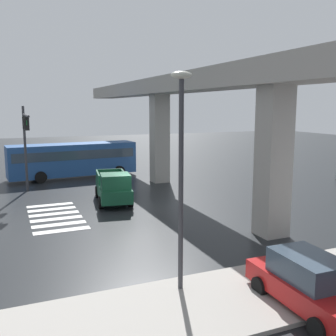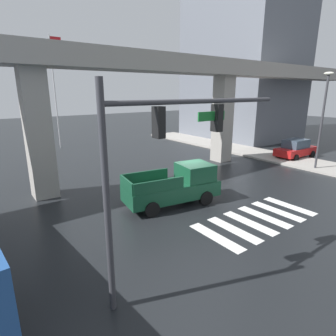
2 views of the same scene
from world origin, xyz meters
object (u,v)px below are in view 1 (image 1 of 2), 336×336
Objects in this scene: city_bus at (73,158)px; traffic_signal_mast at (26,133)px; pickup_truck at (113,188)px; sedan_red at (309,283)px; street_lamp_near_corner at (181,158)px.

traffic_signal_mast is (5.73, -4.05, 2.67)m from city_bus.
pickup_truck reaches higher than sedan_red.
city_bus is 1.51× the size of street_lamp_near_corner.
sedan_red is (25.47, 2.91, -0.87)m from city_bus.
traffic_signal_mast reaches higher than sedan_red.
city_bus is at bearing -173.48° from sedan_red.
pickup_truck is at bearing 175.03° from street_lamp_near_corner.
sedan_red is 0.60× the size of street_lamp_near_corner.
street_lamp_near_corner is (12.80, -1.11, 3.57)m from pickup_truck.
street_lamp_near_corner is (17.19, 3.83, 0.17)m from traffic_signal_mast.
city_bus is 1.69× the size of traffic_signal_mast.
city_bus is 23.10m from street_lamp_near_corner.
pickup_truck is 13.34m from street_lamp_near_corner.
sedan_red is 0.67× the size of traffic_signal_mast.
traffic_signal_mast is 0.90× the size of street_lamp_near_corner.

